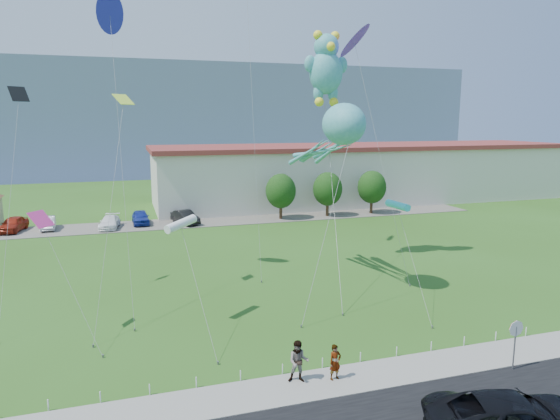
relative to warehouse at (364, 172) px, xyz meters
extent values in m
plane|color=#2C5518|center=(-26.00, -44.00, -4.12)|extent=(160.00, 160.00, 0.00)
cube|color=gray|center=(-26.00, -46.75, -4.07)|extent=(80.00, 2.50, 0.10)
cube|color=#59544C|center=(-26.00, -9.00, -4.09)|extent=(70.00, 6.00, 0.06)
cube|color=slate|center=(-26.00, 76.00, 8.38)|extent=(160.00, 50.00, 25.00)
cube|color=beige|center=(0.00, 0.00, -0.32)|extent=(60.00, 14.00, 7.60)
cube|color=maroon|center=(0.00, 0.00, 3.78)|extent=(61.00, 15.00, 0.60)
cylinder|color=slate|center=(-16.50, -48.20, -3.02)|extent=(0.07, 0.07, 2.20)
cylinder|color=red|center=(-16.50, -48.20, -2.02)|extent=(0.76, 0.04, 0.76)
cylinder|color=white|center=(-16.50, -48.22, -2.02)|extent=(0.80, 0.02, 0.80)
cylinder|color=white|center=(-37.00, -45.30, -3.87)|extent=(0.05, 0.05, 0.50)
cylinder|color=white|center=(-35.00, -45.30, -3.87)|extent=(0.05, 0.05, 0.50)
cylinder|color=white|center=(-33.00, -45.30, -3.87)|extent=(0.05, 0.05, 0.50)
cylinder|color=white|center=(-31.00, -45.30, -3.87)|extent=(0.05, 0.05, 0.50)
cylinder|color=white|center=(-29.00, -45.30, -3.87)|extent=(0.05, 0.05, 0.50)
cylinder|color=white|center=(-27.00, -45.30, -3.87)|extent=(0.05, 0.05, 0.50)
cylinder|color=white|center=(-25.00, -45.30, -3.87)|extent=(0.05, 0.05, 0.50)
cylinder|color=white|center=(-23.00, -45.30, -3.87)|extent=(0.05, 0.05, 0.50)
cylinder|color=white|center=(-21.00, -45.30, -3.87)|extent=(0.05, 0.05, 0.50)
cylinder|color=white|center=(-19.00, -45.30, -3.87)|extent=(0.05, 0.05, 0.50)
cylinder|color=white|center=(-17.00, -45.30, -3.87)|extent=(0.05, 0.05, 0.50)
cylinder|color=white|center=(-15.00, -45.30, -3.87)|extent=(0.05, 0.05, 0.50)
cylinder|color=white|center=(-13.00, -45.30, -3.87)|extent=(0.05, 0.05, 0.50)
cylinder|color=#3F2B19|center=(-16.00, -10.00, -3.02)|extent=(0.36, 0.36, 2.20)
ellipsoid|color=#14380F|center=(-16.00, -10.00, -0.72)|extent=(3.60, 3.60, 4.14)
cylinder|color=#3F2B19|center=(-10.00, -10.00, -3.02)|extent=(0.36, 0.36, 2.20)
ellipsoid|color=#14380F|center=(-10.00, -10.00, -0.72)|extent=(3.60, 3.60, 4.14)
cylinder|color=#3F2B19|center=(-4.00, -10.00, -3.02)|extent=(0.36, 0.36, 2.20)
ellipsoid|color=#14380F|center=(-4.00, -10.00, -0.72)|extent=(3.60, 3.60, 4.14)
imported|color=gray|center=(-24.93, -46.60, -3.20)|extent=(0.66, 0.50, 1.64)
imported|color=gray|center=(-26.57, -46.32, -3.06)|extent=(1.12, 1.00, 1.93)
imported|color=#9F2613|center=(-45.09, -8.16, -3.28)|extent=(2.76, 4.88, 1.57)
imported|color=#BBB9C1|center=(-41.73, -8.08, -3.39)|extent=(1.74, 4.19, 1.35)
imported|color=white|center=(-35.39, -9.44, -3.41)|extent=(2.46, 4.74, 1.31)
imported|color=navy|center=(-32.09, -8.15, -3.30)|extent=(1.94, 4.53, 1.52)
imported|color=black|center=(-27.24, -9.52, -3.31)|extent=(3.06, 4.85, 1.51)
ellipsoid|color=teal|center=(-20.07, -36.34, 7.28)|extent=(2.66, 3.46, 2.66)
sphere|color=white|center=(-20.55, -37.39, 7.57)|extent=(0.42, 0.42, 0.42)
sphere|color=white|center=(-19.60, -37.39, 7.57)|extent=(0.42, 0.42, 0.42)
cylinder|color=slate|center=(-24.38, -40.60, -4.04)|extent=(0.10, 0.10, 0.16)
cylinder|color=gray|center=(-22.23, -38.97, 1.26)|extent=(4.34, 3.29, 10.46)
ellipsoid|color=teal|center=(-17.99, -28.21, 11.22)|extent=(2.68, 2.28, 3.35)
sphere|color=teal|center=(-17.99, -28.21, 13.18)|extent=(1.96, 1.96, 1.96)
sphere|color=yellow|center=(-18.71, -28.21, 14.00)|extent=(0.72, 0.72, 0.72)
sphere|color=yellow|center=(-17.27, -28.21, 14.00)|extent=(0.72, 0.72, 0.72)
sphere|color=yellow|center=(-17.99, -29.04, 13.08)|extent=(0.72, 0.72, 0.72)
ellipsoid|color=teal|center=(-19.33, -28.21, 11.84)|extent=(0.93, 0.66, 1.30)
ellipsoid|color=teal|center=(-16.65, -28.21, 11.84)|extent=(0.93, 0.66, 1.30)
ellipsoid|color=teal|center=(-18.61, -28.21, 9.67)|extent=(0.83, 0.72, 1.34)
ellipsoid|color=teal|center=(-17.37, -28.21, 9.67)|extent=(0.83, 0.72, 1.34)
sphere|color=yellow|center=(-18.61, -28.42, 8.95)|extent=(0.72, 0.72, 0.72)
sphere|color=yellow|center=(-17.37, -28.42, 8.95)|extent=(0.72, 0.72, 0.72)
cylinder|color=slate|center=(-21.37, -39.65, -4.04)|extent=(0.10, 0.10, 0.16)
cylinder|color=gray|center=(-19.68, -33.93, 2.39)|extent=(3.41, 11.46, 12.72)
cube|color=#E03187|center=(-37.90, -37.31, 2.37)|extent=(1.29, 1.29, 0.86)
cylinder|color=slate|center=(-35.05, -41.08, -4.04)|extent=(0.10, 0.10, 0.16)
cylinder|color=gray|center=(-36.48, -39.19, -0.90)|extent=(2.88, 3.79, 6.15)
cube|color=black|center=(-39.73, -29.73, 9.18)|extent=(1.29, 1.29, 0.86)
cylinder|color=gray|center=(-40.08, -33.77, 2.51)|extent=(0.72, 8.09, 12.95)
cube|color=#C4F239|center=(-33.37, -31.58, 8.84)|extent=(1.29, 1.29, 0.86)
cylinder|color=slate|center=(-35.58, -39.73, -4.04)|extent=(0.10, 0.10, 0.16)
cylinder|color=gray|center=(-34.47, -35.65, 2.34)|extent=(2.24, 8.17, 12.62)
cylinder|color=white|center=(-30.65, -37.74, 1.74)|extent=(0.50, 2.25, 0.87)
cylinder|color=slate|center=(-29.71, -43.49, -4.04)|extent=(0.10, 0.10, 0.16)
cylinder|color=gray|center=(-30.18, -40.61, -1.21)|extent=(0.97, 5.77, 5.53)
cone|color=#2824CF|center=(-33.93, -28.03, 14.76)|extent=(1.80, 1.33, 1.33)
cylinder|color=slate|center=(-33.46, -38.27, -4.04)|extent=(0.10, 0.10, 0.16)
cylinder|color=gray|center=(-33.69, -33.15, 5.30)|extent=(0.49, 10.26, 18.53)
cylinder|color=slate|center=(-24.43, -32.18, -4.04)|extent=(0.10, 0.10, 0.16)
cylinder|color=gray|center=(-23.92, -28.19, 7.67)|extent=(1.04, 7.99, 23.27)
cone|color=purple|center=(-16.05, -29.19, 13.61)|extent=(1.80, 1.33, 1.33)
cylinder|color=slate|center=(-14.55, -36.11, -4.04)|extent=(0.10, 0.10, 0.16)
cylinder|color=gray|center=(-15.30, -32.65, 4.72)|extent=(1.53, 6.94, 17.39)
cylinder|color=#2FCCD5|center=(-15.71, -35.95, 1.76)|extent=(0.50, 2.25, 0.87)
cylinder|color=slate|center=(-17.31, -42.92, -4.04)|extent=(0.10, 0.10, 0.16)
cylinder|color=gray|center=(-16.51, -39.44, -1.20)|extent=(1.63, 7.00, 5.54)
camera|label=1|loc=(-33.52, -65.78, 7.52)|focal=32.00mm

